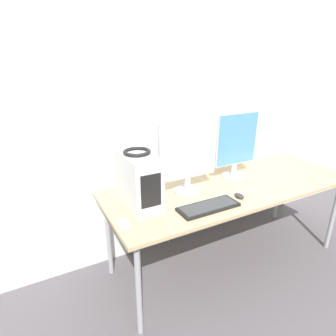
% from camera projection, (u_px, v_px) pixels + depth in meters
% --- Properties ---
extents(ground_plane, '(14.00, 14.00, 0.00)m').
position_uv_depth(ground_plane, '(257.00, 288.00, 2.34)').
color(ground_plane, '#565156').
extents(wall_back, '(8.00, 0.07, 2.70)m').
position_uv_depth(wall_back, '(199.00, 108.00, 2.65)').
color(wall_back, silver).
rests_on(wall_back, ground_plane).
extents(desk, '(2.19, 0.83, 0.78)m').
position_uv_depth(desk, '(232.00, 190.00, 2.42)').
color(desk, tan).
rests_on(desk, ground_plane).
extents(pc_tower, '(0.21, 0.45, 0.39)m').
position_uv_depth(pc_tower, '(138.00, 179.00, 2.02)').
color(pc_tower, silver).
rests_on(pc_tower, desk).
extents(headphones, '(0.19, 0.19, 0.03)m').
position_uv_depth(headphones, '(137.00, 152.00, 1.95)').
color(headphones, black).
rests_on(headphones, pc_tower).
extents(monitor_main, '(0.50, 0.21, 0.57)m').
position_uv_depth(monitor_main, '(188.00, 155.00, 2.17)').
color(monitor_main, '#B7B7BC').
rests_on(monitor_main, desk).
extents(monitor_right_near, '(0.44, 0.21, 0.59)m').
position_uv_depth(monitor_right_near, '(236.00, 144.00, 2.46)').
color(monitor_right_near, '#B7B7BC').
rests_on(monitor_right_near, desk).
extents(keyboard, '(0.46, 0.17, 0.02)m').
position_uv_depth(keyboard, '(208.00, 207.00, 2.01)').
color(keyboard, black).
rests_on(keyboard, desk).
extents(mouse, '(0.06, 0.09, 0.03)m').
position_uv_depth(mouse, '(239.00, 196.00, 2.17)').
color(mouse, '#2D2D2D').
rests_on(mouse, desk).
extents(cell_phone, '(0.09, 0.15, 0.01)m').
position_uv_depth(cell_phone, '(124.00, 224.00, 1.81)').
color(cell_phone, '#99999E').
rests_on(cell_phone, desk).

